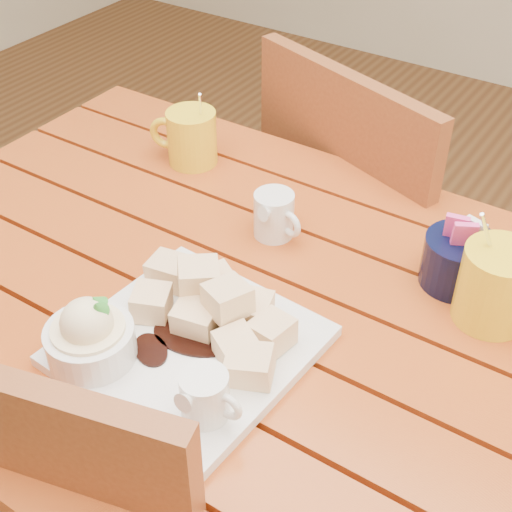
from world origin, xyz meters
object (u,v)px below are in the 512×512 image
Objects in this scene: table at (252,354)px; coffee_mug_right at (498,286)px; dessert_plate at (170,336)px; coffee_mug_left at (190,136)px; chair_far at (371,239)px.

coffee_mug_right is (0.28, 0.14, 0.16)m from table.
dessert_plate is 0.46m from coffee_mug_left.
coffee_mug_left reaches higher than dessert_plate.
table is at bearing 79.21° from dessert_plate.
chair_far is at bearing 33.71° from coffee_mug_left.
dessert_plate is 0.71m from chair_far.
coffee_mug_left is at bearing -175.19° from coffee_mug_right.
coffee_mug_right reaches higher than dessert_plate.
chair_far reaches higher than dessert_plate.
dessert_plate is 0.42m from coffee_mug_right.
table is 0.20m from dessert_plate.
coffee_mug_left is 0.47m from chair_far.
dessert_plate is at bearing -122.91° from coffee_mug_right.
coffee_mug_left is at bearing 124.32° from dessert_plate.
coffee_mug_left is (-0.29, 0.24, 0.16)m from table.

